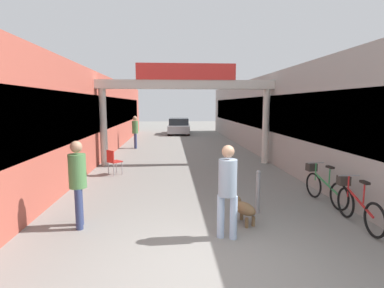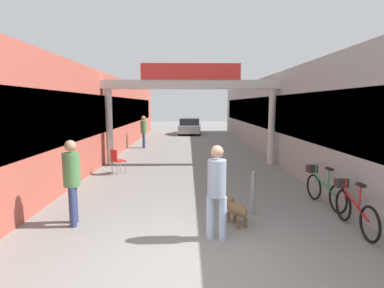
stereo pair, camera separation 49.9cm
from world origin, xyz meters
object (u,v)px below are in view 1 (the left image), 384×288
Objects in this scene: bicycle_green_second at (323,185)px; parked_car_silver at (179,126)px; bollard_post_metal at (258,191)px; pedestrian_carrying_crate at (135,130)px; bicycle_red_nearest at (356,204)px; pedestrian_with_dog at (228,185)px; pedestrian_companion at (78,178)px; dog_on_leash at (243,208)px; cafe_chair_red_nearer at (113,160)px.

parked_car_silver reaches higher than bicycle_green_second.
bollard_post_metal is 0.24× the size of parked_car_silver.
bicycle_red_nearest is (5.83, -11.31, -0.62)m from pedestrian_carrying_crate.
pedestrian_companion is at bearing 166.18° from pedestrian_with_dog.
bicycle_green_second is at bearing 26.85° from dog_on_leash.
bicycle_red_nearest is 1.44m from bicycle_green_second.
bicycle_red_nearest is at bearing -5.88° from dog_on_leash.
pedestrian_companion is 5.72m from bicycle_red_nearest.
pedestrian_carrying_crate reaches higher than cafe_chair_red_nearer.
pedestrian_with_dog reaches higher than bicycle_red_nearest.
pedestrian_with_dog is 0.96× the size of pedestrian_carrying_crate.
pedestrian_with_dog reaches higher than bollard_post_metal.
bollard_post_metal reaches higher than bicycle_red_nearest.
pedestrian_carrying_crate is 2.06× the size of cafe_chair_red_nearer.
pedestrian_companion reaches higher than bicycle_green_second.
bicycle_green_second is at bearing 18.40° from bollard_post_metal.
pedestrian_carrying_crate is 0.45× the size of parked_car_silver.
cafe_chair_red_nearer is at bearing 140.60° from bicycle_red_nearest.
bicycle_green_second is (2.37, 1.20, 0.11)m from dog_on_leash.
bicycle_green_second is at bearing 88.49° from bicycle_red_nearest.
cafe_chair_red_nearer is (-0.03, -6.50, -0.52)m from pedestrian_carrying_crate.
pedestrian_carrying_crate is at bearing 120.72° from bicycle_green_second.
bicycle_red_nearest is (2.33, -0.24, 0.11)m from dog_on_leash.
bollard_post_metal is at bearing 156.15° from bicycle_red_nearest.
pedestrian_carrying_crate is 8.61m from parked_car_silver.
pedestrian_companion is at bearing -89.23° from pedestrian_carrying_crate.
parked_car_silver is (-0.34, 19.93, -0.37)m from pedestrian_with_dog.
bicycle_green_second is (5.72, 1.18, -0.58)m from pedestrian_companion.
bollard_post_metal is (0.49, 0.57, 0.18)m from dog_on_leash.
bicycle_red_nearest is 1.70× the size of bollard_post_metal.
pedestrian_companion is 3.42m from dog_on_leash.
parked_car_silver is at bearing 71.69° from pedestrian_carrying_crate.
bollard_post_metal is at bearing -86.04° from parked_car_silver.
bicycle_red_nearest is at bearing -39.40° from cafe_chair_red_nearer.
cafe_chair_red_nearer is (-3.07, 5.27, -0.47)m from pedestrian_with_dog.
bollard_post_metal is at bearing -161.60° from bicycle_green_second.
bicycle_green_second is 18.32m from parked_car_silver.
pedestrian_companion is (-2.89, 0.71, 0.01)m from pedestrian_with_dog.
cafe_chair_red_nearer is at bearing 120.24° from pedestrian_with_dog.
bollard_post_metal reaches higher than dog_on_leash.
pedestrian_with_dog reaches higher than cafe_chair_red_nearer.
dog_on_leash is 0.45× the size of bicycle_red_nearest.
pedestrian_companion is at bearing 179.69° from dog_on_leash.
dog_on_leash is 2.34m from bicycle_red_nearest.
dog_on_leash is 0.77m from bollard_post_metal.
pedestrian_with_dog is 2.33× the size of dog_on_leash.
cafe_chair_red_nearer is at bearing 127.68° from dog_on_leash.
bicycle_green_second is 1.89× the size of cafe_chair_red_nearer.
parked_car_silver is at bearing 90.97° from pedestrian_with_dog.
pedestrian_companion is 1.05× the size of bicycle_red_nearest.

